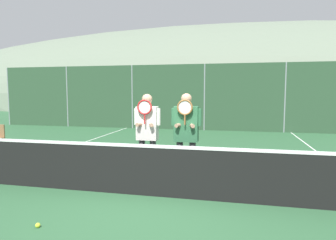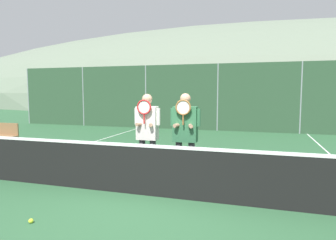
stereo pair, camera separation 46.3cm
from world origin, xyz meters
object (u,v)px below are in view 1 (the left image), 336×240
(car_far_left, at_px, (114,108))
(car_center, at_px, (301,110))
(player_center_left, at_px, (186,131))
(player_leftmost, at_px, (147,130))
(tennis_ball_on_court, at_px, (38,225))
(car_left_of_center, at_px, (202,109))

(car_far_left, bearing_deg, car_center, 0.98)
(player_center_left, bearing_deg, player_leftmost, 176.14)
(player_leftmost, bearing_deg, tennis_ball_on_court, -109.87)
(player_leftmost, distance_m, player_center_left, 0.83)
(player_leftmost, xyz_separation_m, car_center, (5.12, 10.76, -0.15))
(car_far_left, height_order, car_center, car_center)
(player_leftmost, distance_m, car_left_of_center, 10.74)
(player_center_left, xyz_separation_m, tennis_ball_on_court, (-1.70, -2.36, -1.06))
(player_leftmost, height_order, car_center, car_center)
(car_far_left, height_order, car_left_of_center, car_left_of_center)
(car_left_of_center, relative_size, car_center, 0.91)
(car_far_left, distance_m, car_center, 10.32)
(car_left_of_center, bearing_deg, player_center_left, -85.42)
(car_left_of_center, bearing_deg, tennis_ball_on_court, -93.63)
(player_leftmost, xyz_separation_m, player_center_left, (0.83, -0.06, 0.01))
(player_leftmost, distance_m, car_center, 11.92)
(tennis_ball_on_court, bearing_deg, player_leftmost, 70.13)
(player_center_left, xyz_separation_m, car_far_left, (-6.02, 10.64, -0.19))
(car_center, bearing_deg, tennis_ball_on_court, -114.47)
(player_leftmost, relative_size, car_far_left, 0.39)
(car_left_of_center, bearing_deg, player_leftmost, -89.80)
(tennis_ball_on_court, bearing_deg, player_center_left, 54.20)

